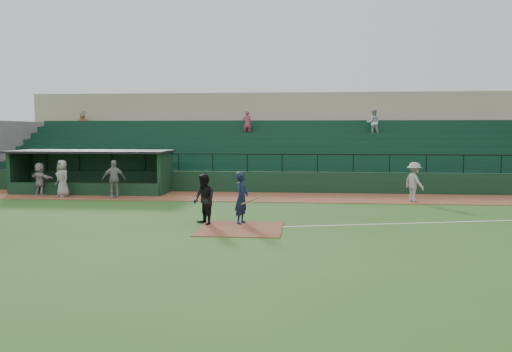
{
  "coord_description": "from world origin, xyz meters",
  "views": [
    {
      "loc": [
        2.31,
        -19.31,
        3.54
      ],
      "look_at": [
        0.0,
        5.0,
        1.4
      ],
      "focal_mm": 36.48,
      "sensor_mm": 36.0,
      "label": 1
    }
  ],
  "objects": [
    {
      "name": "foul_line",
      "position": [
        8.0,
        1.2,
        0.01
      ],
      "size": [
        17.49,
        4.44,
        0.01
      ],
      "primitive_type": "cube",
      "rotation": [
        0.0,
        0.0,
        0.24
      ],
      "color": "white",
      "rests_on": "ground"
    },
    {
      "name": "dugout_player_c",
      "position": [
        -12.05,
        7.57,
        0.92
      ],
      "size": [
        1.71,
        1.22,
        1.78
      ],
      "primitive_type": "imported",
      "rotation": [
        0.0,
        0.0,
        2.67
      ],
      "color": "#A09B95",
      "rests_on": "warning_track"
    },
    {
      "name": "ground",
      "position": [
        0.0,
        0.0,
        0.0
      ],
      "size": [
        90.0,
        90.0,
        0.0
      ],
      "primitive_type": "plane",
      "color": "#29541B",
      "rests_on": "ground"
    },
    {
      "name": "umpire",
      "position": [
        -1.46,
        -0.27,
        0.96
      ],
      "size": [
        1.15,
        1.18,
        1.92
      ],
      "primitive_type": "imported",
      "rotation": [
        0.0,
        0.0,
        -0.9
      ],
      "color": "black",
      "rests_on": "ground"
    },
    {
      "name": "dugout_player_b",
      "position": [
        -10.54,
        7.06,
        1.01
      ],
      "size": [
        1.14,
        1.06,
        1.96
      ],
      "primitive_type": "imported",
      "rotation": [
        0.0,
        0.0,
        -0.61
      ],
      "color": "gray",
      "rests_on": "warning_track"
    },
    {
      "name": "dugout",
      "position": [
        -9.75,
        9.56,
        1.33
      ],
      "size": [
        8.9,
        3.2,
        2.42
      ],
      "color": "black",
      "rests_on": "ground"
    },
    {
      "name": "dugout_player_a",
      "position": [
        -7.63,
        6.82,
        1.02
      ],
      "size": [
        1.25,
        0.88,
        1.98
      ],
      "primitive_type": "imported",
      "rotation": [
        0.0,
        0.0,
        0.39
      ],
      "color": "gray",
      "rests_on": "warning_track"
    },
    {
      "name": "stadium_structure",
      "position": [
        0.0,
        16.46,
        2.3
      ],
      "size": [
        38.0,
        13.08,
        6.4
      ],
      "color": "black",
      "rests_on": "ground"
    },
    {
      "name": "home_plate_dirt",
      "position": [
        0.0,
        -1.0,
        0.01
      ],
      "size": [
        3.0,
        3.0,
        0.03
      ],
      "primitive_type": "cube",
      "color": "brown",
      "rests_on": "ground"
    },
    {
      "name": "runner",
      "position": [
        7.69,
        6.88,
        1.01
      ],
      "size": [
        1.23,
        1.45,
        1.95
      ],
      "primitive_type": "imported",
      "rotation": [
        0.0,
        0.0,
        2.05
      ],
      "color": "#9E9994",
      "rests_on": "warning_track"
    },
    {
      "name": "batter_at_plate",
      "position": [
        -0.07,
        0.01,
        1.0
      ],
      "size": [
        1.11,
        0.82,
        1.99
      ],
      "color": "black",
      "rests_on": "ground"
    },
    {
      "name": "warning_track",
      "position": [
        0.0,
        8.0,
        0.01
      ],
      "size": [
        40.0,
        4.0,
        0.03
      ],
      "primitive_type": "cube",
      "color": "brown",
      "rests_on": "ground"
    }
  ]
}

